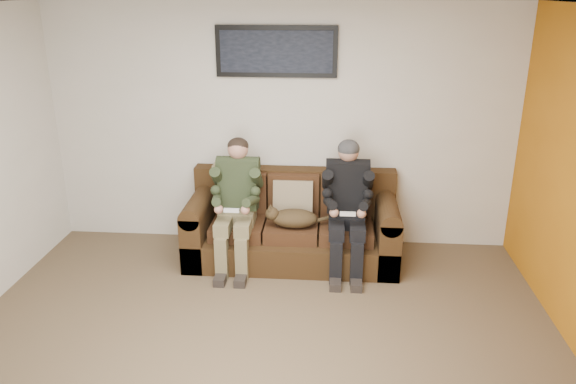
# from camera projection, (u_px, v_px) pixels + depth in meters

# --- Properties ---
(floor) EXTENTS (5.00, 5.00, 0.00)m
(floor) POSITION_uv_depth(u_px,v_px,m) (255.00, 359.00, 4.35)
(floor) COLOR brown
(floor) RESTS_ON ground
(ceiling) EXTENTS (5.00, 5.00, 0.00)m
(ceiling) POSITION_uv_depth(u_px,v_px,m) (247.00, 7.00, 3.46)
(ceiling) COLOR silver
(ceiling) RESTS_ON ground
(wall_back) EXTENTS (5.00, 0.00, 5.00)m
(wall_back) POSITION_uv_depth(u_px,v_px,m) (281.00, 128.00, 6.01)
(wall_back) COLOR beige
(wall_back) RESTS_ON ground
(sofa) EXTENTS (2.17, 0.94, 0.89)m
(sofa) POSITION_uv_depth(u_px,v_px,m) (293.00, 226.00, 5.94)
(sofa) COLOR #362210
(sofa) RESTS_ON ground
(throw_pillow) EXTENTS (0.41, 0.20, 0.41)m
(throw_pillow) POSITION_uv_depth(u_px,v_px,m) (293.00, 199.00, 5.87)
(throw_pillow) COLOR #877458
(throw_pillow) RESTS_ON sofa
(throw_blanket) EXTENTS (0.44, 0.22, 0.08)m
(throw_blanket) POSITION_uv_depth(u_px,v_px,m) (234.00, 167.00, 6.05)
(throw_blanket) COLOR tan
(throw_blanket) RESTS_ON sofa
(person_left) EXTENTS (0.51, 0.87, 1.29)m
(person_left) POSITION_uv_depth(u_px,v_px,m) (237.00, 196.00, 5.67)
(person_left) COLOR #746948
(person_left) RESTS_ON sofa
(person_right) EXTENTS (0.51, 0.86, 1.30)m
(person_right) POSITION_uv_depth(u_px,v_px,m) (347.00, 199.00, 5.59)
(person_right) COLOR black
(person_right) RESTS_ON sofa
(cat) EXTENTS (0.66, 0.26, 0.24)m
(cat) POSITION_uv_depth(u_px,v_px,m) (292.00, 218.00, 5.64)
(cat) COLOR #4E391E
(cat) RESTS_ON sofa
(framed_poster) EXTENTS (1.25, 0.05, 0.52)m
(framed_poster) POSITION_uv_depth(u_px,v_px,m) (276.00, 52.00, 5.71)
(framed_poster) COLOR black
(framed_poster) RESTS_ON wall_back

